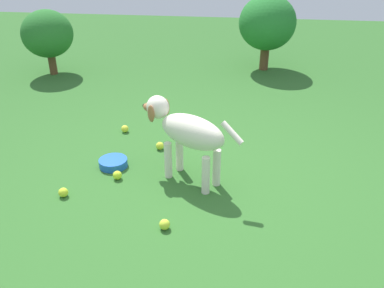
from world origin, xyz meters
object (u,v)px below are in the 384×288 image
(tennis_ball_0, at_px, (63,192))
(tennis_ball_3, at_px, (160,146))
(tennis_ball_2, at_px, (117,175))
(dog, at_px, (186,131))
(tennis_ball_1, at_px, (125,129))
(water_bowl, at_px, (113,163))
(tennis_ball_4, at_px, (165,224))

(tennis_ball_0, xyz_separation_m, tennis_ball_3, (0.76, -0.51, 0.00))
(tennis_ball_2, bearing_deg, dog, -80.40)
(dog, relative_size, tennis_ball_3, 11.72)
(tennis_ball_1, height_order, water_bowl, tennis_ball_1)
(water_bowl, bearing_deg, tennis_ball_4, -141.04)
(tennis_ball_0, relative_size, tennis_ball_2, 1.00)
(tennis_ball_0, bearing_deg, water_bowl, -25.50)
(dog, distance_m, tennis_ball_2, 0.62)
(tennis_ball_0, bearing_deg, tennis_ball_2, -48.34)
(tennis_ball_4, bearing_deg, tennis_ball_2, 42.39)
(tennis_ball_2, distance_m, tennis_ball_3, 0.54)
(tennis_ball_1, bearing_deg, tennis_ball_3, -125.89)
(tennis_ball_2, distance_m, water_bowl, 0.20)
(tennis_ball_1, relative_size, tennis_ball_2, 1.00)
(tennis_ball_1, bearing_deg, tennis_ball_2, -167.18)
(tennis_ball_3, bearing_deg, tennis_ball_4, -166.14)
(tennis_ball_2, distance_m, tennis_ball_4, 0.68)
(tennis_ball_1, height_order, tennis_ball_3, same)
(tennis_ball_1, relative_size, water_bowl, 0.30)
(tennis_ball_3, height_order, tennis_ball_4, same)
(dog, bearing_deg, tennis_ball_0, 53.36)
(dog, bearing_deg, water_bowl, 21.12)
(tennis_ball_2, xyz_separation_m, tennis_ball_4, (-0.50, -0.46, 0.00))
(tennis_ball_0, xyz_separation_m, water_bowl, (0.44, -0.21, -0.00))
(dog, height_order, tennis_ball_4, dog)
(tennis_ball_1, relative_size, tennis_ball_3, 1.00)
(dog, height_order, tennis_ball_0, dog)
(tennis_ball_2, height_order, tennis_ball_3, same)
(tennis_ball_0, distance_m, tennis_ball_3, 0.92)
(tennis_ball_3, distance_m, tennis_ball_4, 1.03)
(dog, bearing_deg, tennis_ball_2, 39.32)
(tennis_ball_0, bearing_deg, tennis_ball_3, -33.77)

